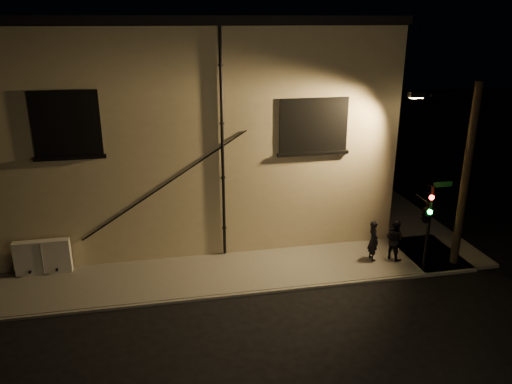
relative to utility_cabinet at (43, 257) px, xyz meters
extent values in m
plane|color=black|center=(8.30, -2.70, -0.74)|extent=(90.00, 90.00, 0.00)
cube|color=slate|center=(5.30, -1.20, -0.68)|extent=(20.00, 3.00, 0.12)
cube|color=slate|center=(14.80, 5.30, -0.68)|extent=(3.00, 16.00, 0.12)
cube|color=beige|center=(5.30, 6.30, 3.51)|extent=(16.00, 12.00, 8.50)
cube|color=black|center=(5.30, 6.30, 7.91)|extent=(16.20, 12.20, 0.30)
cube|color=black|center=(1.30, 0.28, 4.66)|extent=(2.20, 0.10, 2.20)
cube|color=black|center=(1.30, 0.29, 4.66)|extent=(1.98, 0.05, 1.98)
cube|color=black|center=(9.90, 0.28, 4.26)|extent=(2.60, 0.10, 2.00)
cube|color=black|center=(9.90, 0.29, 4.26)|extent=(2.38, 0.05, 1.78)
cylinder|color=black|center=(6.50, 0.22, 3.57)|extent=(0.11, 0.11, 8.30)
cylinder|color=black|center=(4.30, 0.25, 2.26)|extent=(5.96, 0.04, 3.75)
cylinder|color=black|center=(4.42, 0.25, 2.32)|extent=(5.96, 0.04, 3.75)
cube|color=silver|center=(0.00, 0.00, 0.00)|extent=(1.89, 0.32, 1.24)
imported|color=black|center=(11.87, -1.32, 0.15)|extent=(0.39, 0.58, 1.55)
imported|color=black|center=(12.69, -1.40, 0.15)|extent=(0.87, 0.94, 1.55)
cylinder|color=black|center=(13.40, -2.40, 0.95)|extent=(0.12, 0.12, 3.15)
imported|color=black|center=(13.18, -2.52, 1.62)|extent=(0.54, 1.92, 0.76)
sphere|color=#FF140C|center=(13.20, -2.70, 2.24)|extent=(0.17, 0.17, 0.17)
sphere|color=#14FF3F|center=(13.20, -2.70, 1.72)|extent=(0.17, 0.17, 0.17)
cube|color=#0C4C1E|center=(13.75, -2.40, 2.58)|extent=(0.70, 0.03, 0.18)
cylinder|color=black|center=(14.76, -2.16, 2.64)|extent=(0.28, 0.28, 6.76)
cylinder|color=black|center=(13.96, -1.61, 5.55)|extent=(1.72, 0.94, 0.10)
cube|color=black|center=(13.16, -1.06, 5.46)|extent=(0.55, 0.28, 0.18)
cube|color=#FFC672|center=(13.16, -1.06, 5.36)|extent=(0.42, 0.20, 0.04)
camera|label=1|loc=(4.23, -17.03, 7.97)|focal=35.00mm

